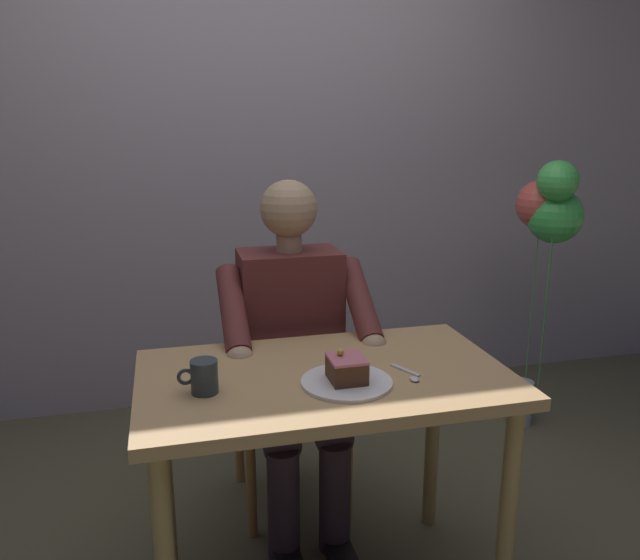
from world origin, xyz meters
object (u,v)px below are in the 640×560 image
Objects in this scene: chair at (286,377)px; coffee_cup at (204,376)px; balloon_display at (548,224)px; seated_person at (295,353)px; dining_table at (324,406)px; cake_slice at (347,368)px; dessert_spoon at (410,375)px.

chair reaches higher than coffee_cup.
chair is 0.69× the size of balloon_display.
seated_person is at bearing -125.85° from coffee_cup.
dining_table is 9.83× the size of cake_slice.
chair is (0.00, -0.60, -0.16)m from dining_table.
cake_slice is at bearing 93.25° from chair.
dining_table is 0.84× the size of seated_person.
balloon_display is at bearing -142.36° from cake_slice.
chair is at bearing -86.75° from cake_slice.
dining_table is 9.82× the size of coffee_cup.
cake_slice is at bearing 94.31° from seated_person.
balloon_display reaches higher than cake_slice.
cake_slice is at bearing 113.11° from dining_table.
dessert_spoon is at bearing -178.55° from cake_slice.
coffee_cup is (0.35, 0.05, 0.15)m from dining_table.
dessert_spoon is at bearing 108.54° from chair.
cake_slice reaches higher than coffee_cup.
seated_person is (0.00, -0.43, 0.00)m from dining_table.
cake_slice is 1.00× the size of coffee_cup.
balloon_display reaches higher than coffee_cup.
coffee_cup is at bearing 8.78° from dining_table.
balloon_display is (-1.06, -0.96, 0.24)m from dessert_spoon.
dessert_spoon reaches higher than dining_table.
chair is at bearing -118.07° from coffee_cup.
dining_table is at bearing 90.00° from seated_person.
chair is at bearing -90.00° from seated_person.
dessert_spoon is (-0.19, -0.00, -0.04)m from cake_slice.
seated_person is 11.68× the size of coffee_cup.
dining_table is 0.62m from chair.
coffee_cup is at bearing -5.62° from cake_slice.
seated_person reaches higher than cake_slice.
balloon_display reaches higher than seated_person.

